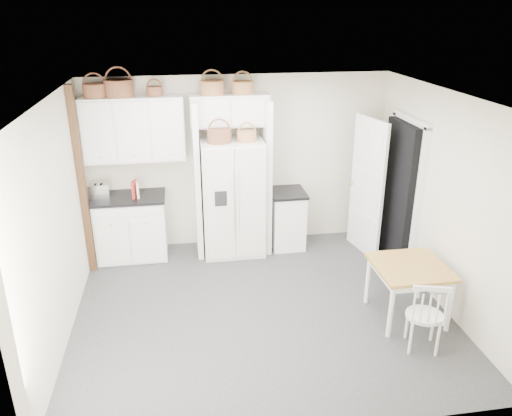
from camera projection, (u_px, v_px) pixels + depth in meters
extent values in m
plane|color=#2D2D30|center=(261.00, 308.00, 6.22)|extent=(4.50, 4.50, 0.00)
plane|color=white|center=(262.00, 98.00, 5.24)|extent=(4.50, 4.50, 0.00)
plane|color=beige|center=(239.00, 162.00, 7.56)|extent=(4.50, 0.00, 4.50)
plane|color=beige|center=(57.00, 224.00, 5.40)|extent=(0.00, 4.00, 4.00)
plane|color=beige|center=(444.00, 201.00, 6.05)|extent=(0.00, 4.00, 4.00)
cube|color=silver|center=(233.00, 197.00, 7.38)|extent=(0.90, 0.72, 1.73)
cube|color=white|center=(132.00, 228.00, 7.36)|extent=(0.99, 0.63, 0.92)
cube|color=white|center=(287.00, 220.00, 7.71)|extent=(0.49, 0.58, 0.86)
cube|color=olive|center=(407.00, 291.00, 5.94)|extent=(0.83, 0.83, 0.69)
cube|color=white|center=(424.00, 315.00, 5.36)|extent=(0.48, 0.46, 0.81)
cube|color=black|center=(129.00, 197.00, 7.18)|extent=(1.03, 0.67, 0.04)
cube|color=black|center=(288.00, 192.00, 7.54)|extent=(0.53, 0.62, 0.04)
cube|color=silver|center=(99.00, 191.00, 7.06)|extent=(0.30, 0.18, 0.20)
cube|color=#A42421|center=(134.00, 189.00, 7.07)|extent=(0.07, 0.17, 0.25)
cube|color=beige|center=(137.00, 190.00, 7.08)|extent=(0.06, 0.15, 0.22)
cylinder|color=brown|center=(95.00, 91.00, 6.69)|extent=(0.32, 0.32, 0.18)
cylinder|color=brown|center=(119.00, 88.00, 6.73)|extent=(0.39, 0.39, 0.23)
cylinder|color=brown|center=(155.00, 91.00, 6.81)|extent=(0.22, 0.22, 0.13)
cylinder|color=#A25F32|center=(212.00, 88.00, 6.91)|extent=(0.34, 0.34, 0.19)
cylinder|color=#A25F32|center=(242.00, 87.00, 6.98)|extent=(0.31, 0.31, 0.18)
cylinder|color=brown|center=(219.00, 136.00, 6.90)|extent=(0.34, 0.34, 0.18)
cylinder|color=#A25F32|center=(247.00, 136.00, 6.96)|extent=(0.27, 0.27, 0.15)
cube|color=white|center=(134.00, 129.00, 6.96)|extent=(1.40, 0.34, 0.90)
cube|color=white|center=(230.00, 110.00, 7.07)|extent=(1.12, 0.34, 0.45)
cube|color=white|center=(197.00, 180.00, 7.24)|extent=(0.08, 0.60, 2.30)
cube|color=white|center=(266.00, 176.00, 7.39)|extent=(0.08, 0.60, 2.30)
cube|color=black|center=(82.00, 184.00, 6.64)|extent=(0.09, 0.09, 2.60)
cube|color=black|center=(400.00, 194.00, 7.06)|extent=(0.18, 0.85, 2.05)
cube|color=white|center=(367.00, 187.00, 7.31)|extent=(0.21, 0.79, 2.05)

